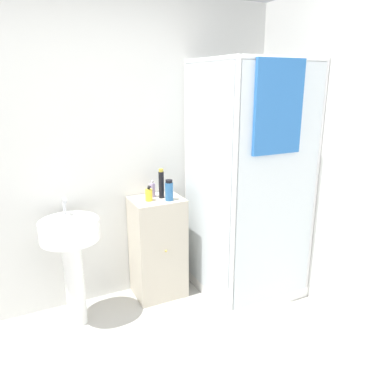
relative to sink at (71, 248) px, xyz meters
name	(u,v)px	position (x,y,z in m)	size (l,w,h in m)	color
wall_back	(86,157)	(0.22, 0.32, 0.61)	(6.40, 0.06, 2.50)	white
shower_enclosure	(245,230)	(1.42, -0.21, -0.04)	(0.82, 0.85, 2.00)	white
vanity_cabinet	(158,248)	(0.73, 0.11, -0.19)	(0.43, 0.37, 0.89)	beige
sink	(71,248)	(0.00, 0.00, 0.00)	(0.43, 0.43, 0.99)	white
soap_dispenser	(149,195)	(0.66, 0.08, 0.31)	(0.06, 0.06, 0.13)	yellow
shampoo_bottle_tall_black	(161,184)	(0.78, 0.11, 0.38)	(0.04, 0.04, 0.25)	black
shampoo_bottle_blue	(169,190)	(0.81, 0.02, 0.34)	(0.07, 0.07, 0.17)	#2D66A3
lotion_bottle_white	(152,190)	(0.72, 0.17, 0.32)	(0.05, 0.05, 0.15)	#B299C6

